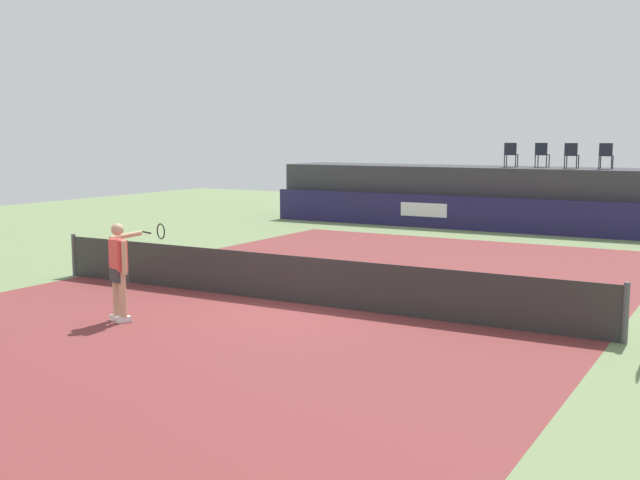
% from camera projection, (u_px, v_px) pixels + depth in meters
% --- Properties ---
extents(ground_plane, '(48.00, 48.00, 0.00)m').
position_uv_depth(ground_plane, '(363.00, 279.00, 18.06)').
color(ground_plane, '#6B7F51').
extents(court_inner, '(12.00, 22.00, 0.00)m').
position_uv_depth(court_inner, '(295.00, 303.00, 15.48)').
color(court_inner, maroon).
rests_on(court_inner, ground).
extents(sponsor_wall, '(18.00, 0.22, 1.20)m').
position_uv_depth(sponsor_wall, '(498.00, 215.00, 27.01)').
color(sponsor_wall, '#231E4C').
rests_on(sponsor_wall, ground).
extents(spectator_platform, '(18.00, 2.80, 2.20)m').
position_uv_depth(spectator_platform, '(514.00, 197.00, 28.49)').
color(spectator_platform, '#38383D').
rests_on(spectator_platform, ground).
extents(spectator_chair_far_left, '(0.48, 0.48, 0.89)m').
position_uv_depth(spectator_chair_far_left, '(511.00, 154.00, 28.16)').
color(spectator_chair_far_left, '#1E232D').
rests_on(spectator_chair_far_left, spectator_platform).
extents(spectator_chair_left, '(0.44, 0.44, 0.89)m').
position_uv_depth(spectator_chair_left, '(542.00, 154.00, 28.00)').
color(spectator_chair_left, '#1E232D').
rests_on(spectator_chair_left, spectator_platform).
extents(spectator_chair_center, '(0.45, 0.45, 0.89)m').
position_uv_depth(spectator_chair_center, '(571.00, 154.00, 26.95)').
color(spectator_chair_center, '#1E232D').
rests_on(spectator_chair_center, spectator_platform).
extents(spectator_chair_right, '(0.46, 0.46, 0.89)m').
position_uv_depth(spectator_chair_right, '(606.00, 155.00, 26.58)').
color(spectator_chair_right, '#1E232D').
rests_on(spectator_chair_right, spectator_platform).
extents(tennis_net, '(12.40, 0.02, 0.95)m').
position_uv_depth(tennis_net, '(295.00, 279.00, 15.42)').
color(tennis_net, '#2D2D2D').
rests_on(tennis_net, ground).
extents(net_post_near, '(0.10, 0.10, 1.00)m').
position_uv_depth(net_post_near, '(74.00, 255.00, 18.48)').
color(net_post_near, '#4C4C51').
rests_on(net_post_near, ground).
extents(net_post_far, '(0.10, 0.10, 1.00)m').
position_uv_depth(net_post_far, '(626.00, 313.00, 12.35)').
color(net_post_far, '#4C4C51').
rests_on(net_post_far, ground).
extents(tennis_player, '(0.55, 1.25, 1.77)m').
position_uv_depth(tennis_player, '(120.00, 268.00, 13.85)').
color(tennis_player, white).
rests_on(tennis_player, court_inner).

